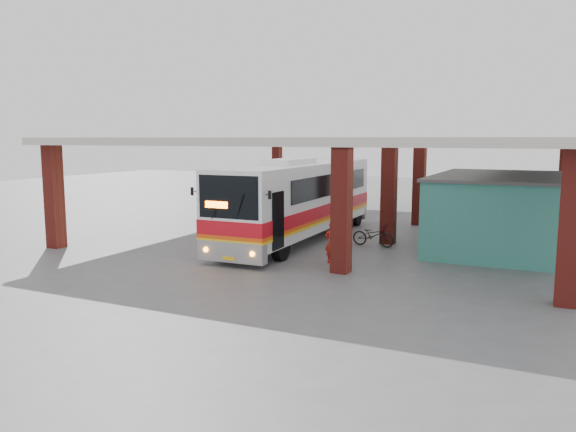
% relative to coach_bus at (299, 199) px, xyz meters
% --- Properties ---
extents(ground, '(90.00, 90.00, 0.00)m').
position_rel_coach_bus_xyz_m(ground, '(0.94, -2.14, -1.85)').
color(ground, '#515154').
rests_on(ground, ground).
extents(brick_columns, '(20.10, 21.60, 4.35)m').
position_rel_coach_bus_xyz_m(brick_columns, '(2.37, 2.86, 0.32)').
color(brick_columns, maroon).
rests_on(brick_columns, ground).
extents(canopy_roof, '(21.00, 23.00, 0.30)m').
position_rel_coach_bus_xyz_m(canopy_roof, '(1.44, 4.36, 2.65)').
color(canopy_roof, beige).
rests_on(canopy_roof, brick_columns).
extents(shop_building, '(5.20, 8.20, 3.11)m').
position_rel_coach_bus_xyz_m(shop_building, '(8.44, 1.86, -0.29)').
color(shop_building, '#327E74').
rests_on(shop_building, ground).
extents(coach_bus, '(2.96, 12.88, 3.73)m').
position_rel_coach_bus_xyz_m(coach_bus, '(0.00, 0.00, 0.00)').
color(coach_bus, white).
rests_on(coach_bus, ground).
extents(motorcycle, '(1.91, 0.78, 0.98)m').
position_rel_coach_bus_xyz_m(motorcycle, '(3.57, -0.10, -1.36)').
color(motorcycle, black).
rests_on(motorcycle, ground).
extents(pedestrian, '(0.60, 0.43, 1.55)m').
position_rel_coach_bus_xyz_m(pedestrian, '(3.15, -3.93, -1.08)').
color(pedestrian, red).
rests_on(pedestrian, ground).
extents(red_chair, '(0.51, 0.51, 0.79)m').
position_rel_coach_bus_xyz_m(red_chair, '(5.94, 6.31, -1.49)').
color(red_chair, '#AD1812').
rests_on(red_chair, ground).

